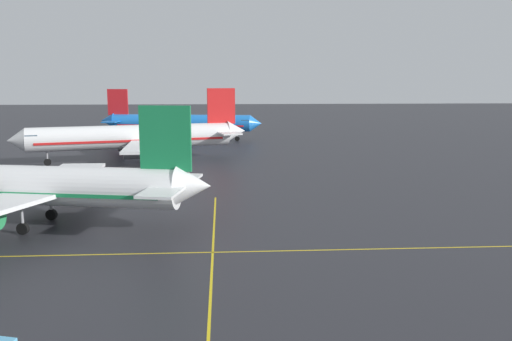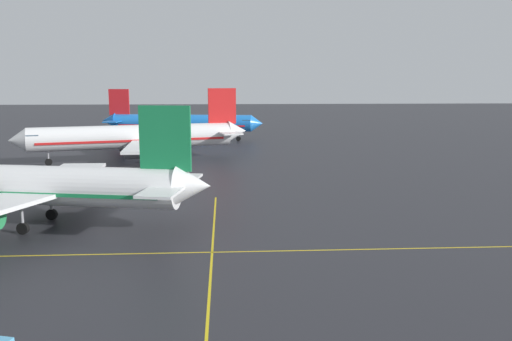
% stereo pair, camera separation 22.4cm
% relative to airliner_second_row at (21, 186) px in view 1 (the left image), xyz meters
% --- Properties ---
extents(airliner_second_row, '(38.81, 32.98, 12.12)m').
position_rel_airliner_second_row_xyz_m(airliner_second_row, '(0.00, 0.00, 0.00)').
color(airliner_second_row, white).
rests_on(airliner_second_row, ground).
extents(airliner_third_row, '(40.74, 34.69, 12.82)m').
position_rel_airliner_second_row_xyz_m(airliner_third_row, '(4.55, 42.16, 0.24)').
color(airliner_third_row, white).
rests_on(airliner_third_row, ground).
extents(airliner_far_left_stand, '(38.85, 33.13, 12.10)m').
position_rel_airliner_second_row_xyz_m(airliner_far_left_stand, '(9.74, 74.92, -0.01)').
color(airliner_far_left_stand, blue).
rests_on(airliner_far_left_stand, ground).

